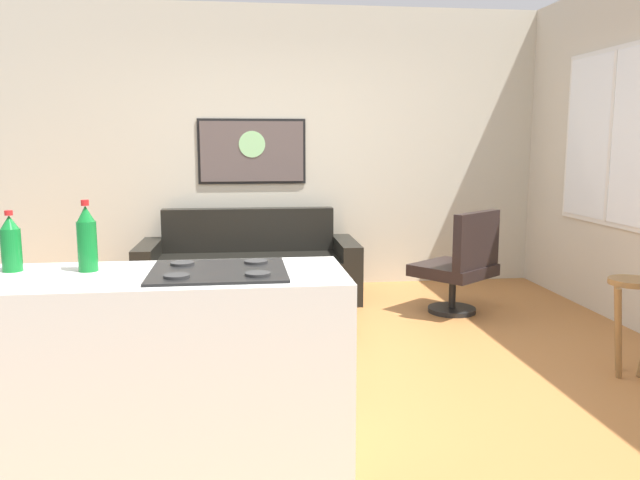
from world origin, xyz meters
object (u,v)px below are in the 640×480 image
Objects in this scene: coffee_table at (273,288)px; armchair at (461,264)px; bar_stool at (631,303)px; soda_bottle at (11,244)px; soda_bottle_2 at (87,239)px; wall_painting at (252,151)px; couch at (249,270)px.

coffee_table is 1.08× the size of armchair.
soda_bottle is at bearing -169.50° from bar_stool.
bar_stool is 1.95× the size of soda_bottle_2.
soda_bottle_2 is (-3.11, -0.68, 0.57)m from bar_stool.
coffee_table is at bearing 63.19° from soda_bottle_2.
coffee_table is at bearing -166.62° from armchair.
soda_bottle is (-2.89, -2.18, 0.59)m from armchair.
soda_bottle is 0.26× the size of wall_painting.
coffee_table is 1.96m from wall_painting.
armchair is at bearing 109.81° from bar_stool.
armchair is (1.79, -0.80, 0.16)m from couch.
wall_painting is (0.82, 3.51, 0.33)m from soda_bottle_2.
soda_bottle_2 is 3.61m from wall_painting.
wall_painting reaches higher than soda_bottle_2.
couch is at bearing 155.94° from armchair.
couch is 3.26× the size of bar_stool.
wall_painting is at bearing 93.70° from coffee_table.
coffee_table is (0.16, -1.19, 0.10)m from couch.
armchair is 3.66m from soda_bottle.
armchair is 0.84× the size of wall_painting.
couch is at bearing 97.90° from coffee_table.
soda_bottle reaches higher than coffee_table.
soda_bottle is at bearing -108.43° from wall_painting.
soda_bottle_2 is at bearing -139.00° from armchair.
wall_painting is (-2.29, 2.83, 0.90)m from bar_stool.
couch reaches higher than bar_stool.
armchair is at bearing 13.38° from coffee_table.
soda_bottle_2 is (0.34, -0.04, 0.02)m from soda_bottle.
couch is 3.21m from soda_bottle_2.
soda_bottle_2 is at bearing -103.11° from wall_painting.
soda_bottle_2 is at bearing -167.69° from bar_stool.
soda_bottle_2 is at bearing -6.74° from soda_bottle.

